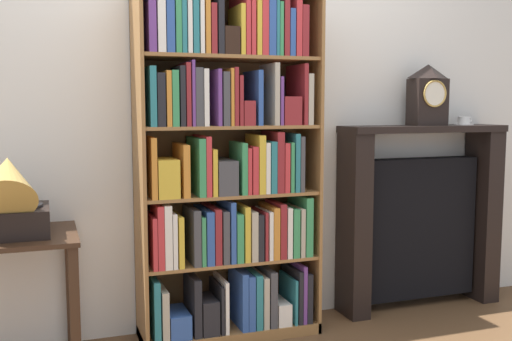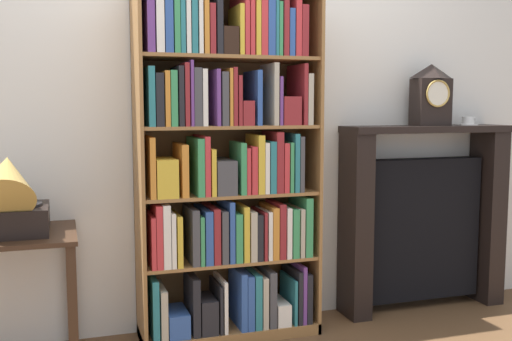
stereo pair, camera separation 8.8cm
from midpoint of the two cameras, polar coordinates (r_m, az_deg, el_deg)
The scene contains 7 objects.
wall_back at distance 3.41m, azimuth -3.12°, elevation 7.55°, with size 4.78×0.08×2.67m, color silver.
bookshelf at distance 3.18m, azimuth -3.57°, elevation -0.08°, with size 0.96×0.35×1.87m.
side_table_left at distance 3.06m, azimuth -23.05°, elevation -8.39°, with size 0.59×0.54×0.66m.
gramophone at distance 2.94m, azimuth -23.39°, elevation -2.50°, with size 0.35×0.46×0.46m.
fireplace_mantel at distance 3.85m, azimuth 14.66°, elevation -4.44°, with size 1.06×0.26×1.13m.
mantel_clock at distance 3.78m, azimuth 15.46°, elevation 6.97°, with size 0.22×0.15×0.37m.
teacup_with_saucer at distance 3.95m, azimuth 18.65°, elevation 4.48°, with size 0.13×0.12×0.05m.
Camera 1 is at (-0.93, -2.91, 1.26)m, focal length 41.84 mm.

